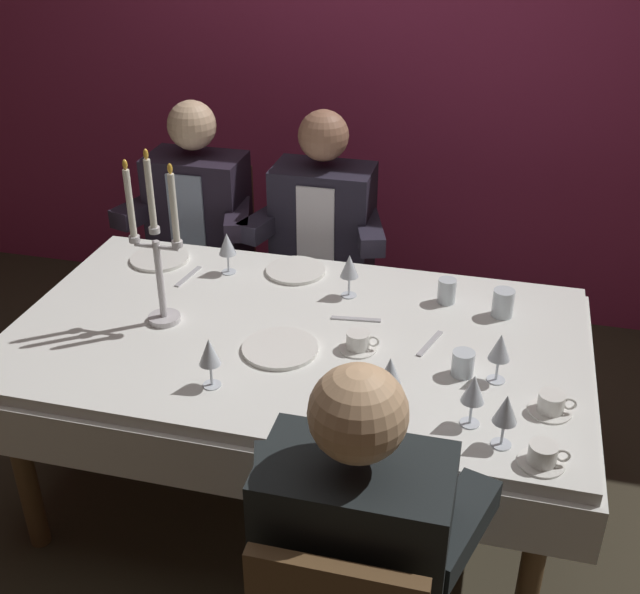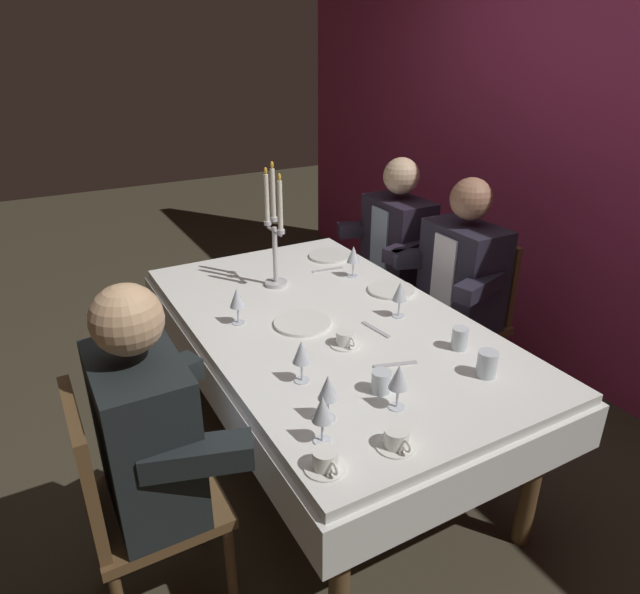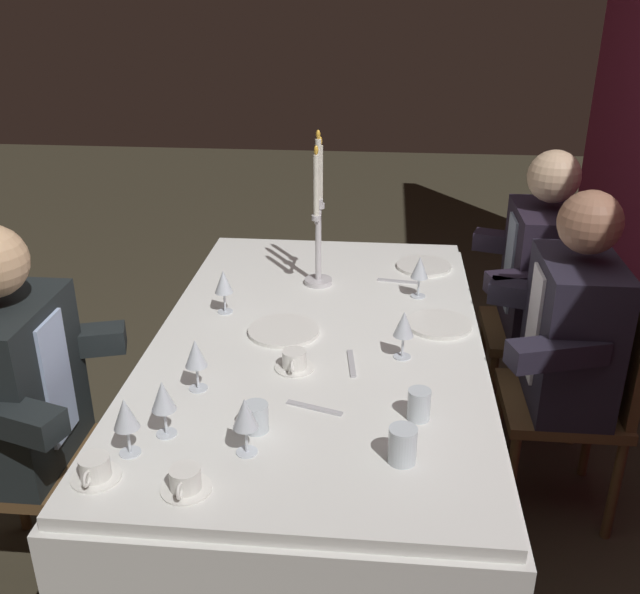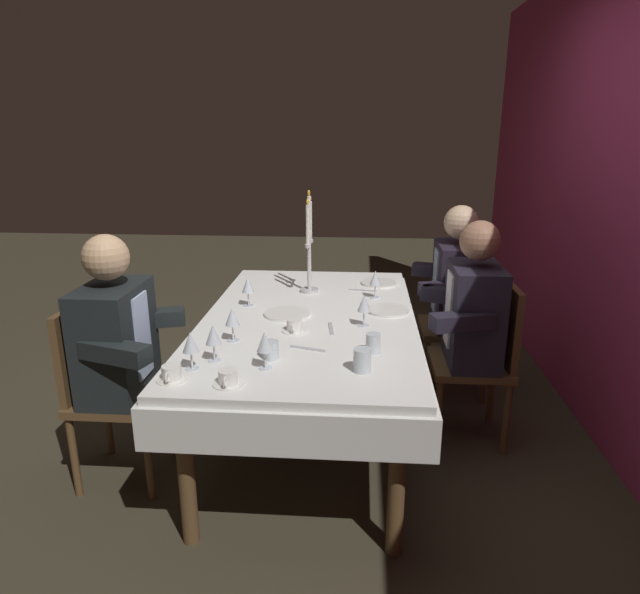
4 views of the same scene
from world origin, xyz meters
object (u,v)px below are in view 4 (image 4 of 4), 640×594
(coffee_cup_2, at_px, (294,326))
(seated_diner_1, at_px, (475,314))
(wine_glass_1, at_px, (213,336))
(water_tumbler_2, at_px, (362,360))
(wine_glass_0, at_px, (375,279))
(wine_glass_2, at_px, (364,304))
(coffee_cup_0, at_px, (172,374))
(dinner_plate_2, at_px, (388,310))
(wine_glass_5, at_px, (265,343))
(candelabra, at_px, (309,251))
(water_tumbler_0, at_px, (373,343))
(dinner_plate_0, at_px, (287,314))
(seated_diner_2, at_px, (114,340))
(wine_glass_3, at_px, (248,286))
(dining_table, at_px, (309,338))
(seated_diner_0, at_px, (457,285))
(water_tumbler_1, at_px, (271,350))
(wine_glass_6, at_px, (190,343))
(wine_glass_4, at_px, (232,317))
(coffee_cup_1, at_px, (228,378))
(dinner_plate_1, at_px, (379,283))

(coffee_cup_2, xyz_separation_m, seated_diner_1, (-0.35, 0.93, -0.03))
(wine_glass_1, distance_m, water_tumbler_2, 0.63)
(wine_glass_0, bearing_deg, wine_glass_2, -7.76)
(water_tumbler_2, xyz_separation_m, coffee_cup_0, (0.14, -0.75, -0.02))
(dinner_plate_2, distance_m, wine_glass_5, 0.95)
(candelabra, bearing_deg, water_tumbler_0, 21.80)
(dinner_plate_0, relative_size, seated_diner_2, 0.20)
(candelabra, distance_m, wine_glass_3, 0.45)
(dinner_plate_0, height_order, seated_diner_1, seated_diner_1)
(seated_diner_1, bearing_deg, dinner_plate_0, -83.99)
(dining_table, xyz_separation_m, wine_glass_1, (0.60, -0.35, 0.23))
(water_tumbler_0, height_order, coffee_cup_0, water_tumbler_0)
(dining_table, distance_m, coffee_cup_0, 0.94)
(wine_glass_0, bearing_deg, coffee_cup_0, -35.20)
(wine_glass_1, xyz_separation_m, coffee_cup_0, (0.20, -0.12, -0.09))
(dinner_plate_0, distance_m, coffee_cup_0, 0.89)
(seated_diner_0, distance_m, seated_diner_1, 0.57)
(wine_glass_2, distance_m, coffee_cup_0, 1.02)
(candelabra, xyz_separation_m, wine_glass_2, (0.57, 0.33, -0.14))
(wine_glass_5, relative_size, water_tumbler_0, 1.83)
(water_tumbler_1, bearing_deg, seated_diner_2, -102.62)
(dining_table, height_order, wine_glass_6, wine_glass_6)
(wine_glass_4, height_order, water_tumbler_2, wine_glass_4)
(wine_glass_1, relative_size, water_tumbler_1, 2.04)
(dinner_plate_2, relative_size, coffee_cup_1, 1.73)
(wine_glass_3, bearing_deg, wine_glass_5, 15.94)
(seated_diner_2, bearing_deg, coffee_cup_0, 45.40)
(water_tumbler_1, height_order, coffee_cup_0, water_tumbler_1)
(wine_glass_6, bearing_deg, dining_table, 149.01)
(dinner_plate_0, height_order, wine_glass_3, wine_glass_3)
(dinner_plate_2, bearing_deg, dinner_plate_1, -176.66)
(water_tumbler_1, xyz_separation_m, seated_diner_1, (-0.68, 1.00, -0.04))
(wine_glass_0, relative_size, wine_glass_3, 1.00)
(seated_diner_1, height_order, seated_diner_2, same)
(water_tumbler_1, bearing_deg, wine_glass_4, -132.50)
(dinner_plate_2, height_order, seated_diner_2, seated_diner_2)
(candelabra, relative_size, wine_glass_2, 3.72)
(water_tumbler_0, bearing_deg, dinner_plate_0, -137.25)
(dinner_plate_0, distance_m, wine_glass_5, 0.69)
(candelabra, xyz_separation_m, coffee_cup_1, (1.28, -0.20, -0.23))
(wine_glass_2, bearing_deg, coffee_cup_2, -72.76)
(coffee_cup_1, bearing_deg, wine_glass_1, -152.89)
(dinner_plate_1, xyz_separation_m, dinner_plate_2, (0.55, 0.03, 0.00))
(candelabra, xyz_separation_m, wine_glass_6, (1.15, -0.38, -0.14))
(dinner_plate_1, height_order, coffee_cup_1, coffee_cup_1)
(wine_glass_6, height_order, coffee_cup_1, wine_glass_6)
(dinner_plate_0, bearing_deg, wine_glass_2, 71.30)
(dinner_plate_2, distance_m, water_tumbler_2, 0.79)
(wine_glass_1, xyz_separation_m, seated_diner_2, (-0.22, -0.54, -0.12))
(water_tumbler_0, xyz_separation_m, seated_diner_0, (-1.16, 0.56, -0.05))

